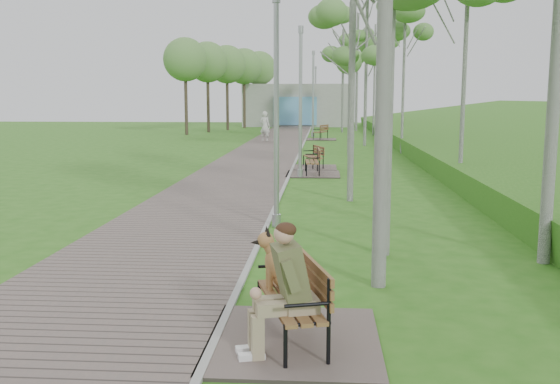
# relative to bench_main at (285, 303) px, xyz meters

# --- Properties ---
(ground) EXTENTS (120.00, 120.00, 0.00)m
(ground) POSITION_rel_bench_main_xyz_m (-0.79, 3.21, -0.48)
(ground) COLOR #2D6918
(ground) RESTS_ON ground
(walkway) EXTENTS (3.50, 67.00, 0.04)m
(walkway) POSITION_rel_bench_main_xyz_m (-2.54, 24.71, -0.46)
(walkway) COLOR #685B54
(walkway) RESTS_ON ground
(kerb) EXTENTS (0.10, 67.00, 0.05)m
(kerb) POSITION_rel_bench_main_xyz_m (-0.79, 24.71, -0.45)
(kerb) COLOR #999993
(kerb) RESTS_ON ground
(embankment) EXTENTS (14.00, 70.00, 1.60)m
(embankment) POSITION_rel_bench_main_xyz_m (11.21, 23.21, -0.48)
(embankment) COLOR #4A852A
(embankment) RESTS_ON ground
(building_north) EXTENTS (10.00, 5.20, 4.00)m
(building_north) POSITION_rel_bench_main_xyz_m (-2.29, 54.18, 1.52)
(building_north) COLOR #9E9E99
(building_north) RESTS_ON ground
(bench_main) EXTENTS (1.93, 2.15, 1.68)m
(bench_main) POSITION_rel_bench_main_xyz_m (0.00, 0.00, 0.00)
(bench_main) COLOR #685B54
(bench_main) RESTS_ON ground
(bench_second) EXTENTS (1.89, 2.10, 1.16)m
(bench_second) POSITION_rel_bench_main_xyz_m (0.00, 15.55, -0.26)
(bench_second) COLOR #685B54
(bench_second) RESTS_ON ground
(bench_third) EXTENTS (1.75, 1.95, 1.08)m
(bench_third) POSITION_rel_bench_main_xyz_m (0.00, 17.73, -0.28)
(bench_third) COLOR #685B54
(bench_third) RESTS_ON ground
(bench_far) EXTENTS (1.98, 2.20, 1.22)m
(bench_far) POSITION_rel_bench_main_xyz_m (0.19, 34.45, -0.25)
(bench_far) COLOR #685B54
(bench_far) RESTS_ON ground
(lamp_post_near) EXTENTS (0.19, 0.19, 4.88)m
(lamp_post_near) POSITION_rel_bench_main_xyz_m (-0.58, 6.34, 1.81)
(lamp_post_near) COLOR #9C9FA4
(lamp_post_near) RESTS_ON ground
(lamp_post_second) EXTENTS (0.20, 0.20, 5.11)m
(lamp_post_second) POSITION_rel_bench_main_xyz_m (-0.40, 14.64, 1.91)
(lamp_post_second) COLOR #9C9FA4
(lamp_post_second) RESTS_ON ground
(lamp_post_third) EXTENTS (0.23, 0.23, 5.95)m
(lamp_post_third) POSITION_rel_bench_main_xyz_m (-0.38, 37.44, 2.31)
(lamp_post_third) COLOR #9C9FA4
(lamp_post_third) RESTS_ON ground
(lamp_post_far) EXTENTS (0.22, 0.22, 5.67)m
(lamp_post_far) POSITION_rel_bench_main_xyz_m (-0.43, 53.38, 2.17)
(lamp_post_far) COLOR #9C9FA4
(lamp_post_far) RESTS_ON ground
(pedestrian_near) EXTENTS (0.82, 0.70, 1.90)m
(pedestrian_near) POSITION_rel_bench_main_xyz_m (-3.29, 32.41, 0.47)
(pedestrian_near) COLOR silver
(pedestrian_near) RESTS_ON ground
(birch_mid_b) EXTENTS (2.33, 2.33, 8.11)m
(birch_mid_b) POSITION_rel_bench_main_xyz_m (4.25, 24.46, 5.89)
(birch_mid_b) COLOR silver
(birch_mid_b) RESTS_ON ground
(birch_mid_c) EXTENTS (2.53, 2.53, 7.43)m
(birch_mid_c) POSITION_rel_bench_main_xyz_m (1.63, 23.55, 5.36)
(birch_mid_c) COLOR silver
(birch_mid_c) RESTS_ON ground
(birch_far_b) EXTENTS (2.27, 2.27, 6.96)m
(birch_far_b) POSITION_rel_bench_main_xyz_m (2.80, 30.14, 4.99)
(birch_far_b) COLOR silver
(birch_far_b) RESTS_ON ground
(birch_far_c) EXTENTS (2.38, 2.38, 8.25)m
(birch_far_c) POSITION_rel_bench_main_xyz_m (4.01, 39.53, 6.00)
(birch_far_c) COLOR silver
(birch_far_c) RESTS_ON ground
(birch_distant_a) EXTENTS (2.66, 2.66, 8.31)m
(birch_distant_a) POSITION_rel_bench_main_xyz_m (1.84, 43.42, 6.05)
(birch_distant_a) COLOR silver
(birch_distant_a) RESTS_ON ground
(birch_distant_b) EXTENTS (2.74, 2.74, 9.86)m
(birch_distant_b) POSITION_rel_bench_main_xyz_m (3.06, 45.62, 7.27)
(birch_distant_b) COLOR silver
(birch_distant_b) RESTS_ON ground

